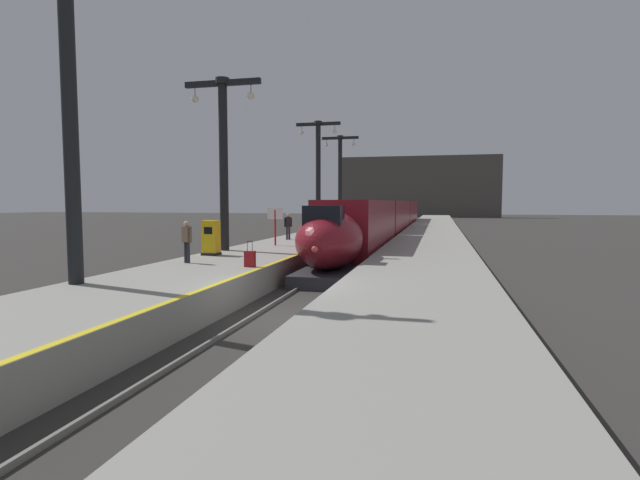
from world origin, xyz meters
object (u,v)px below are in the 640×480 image
object	(u,v)px
station_column_near	(68,73)
station_column_mid	(223,147)
rolling_suitcase	(250,259)
departure_info_board	(275,219)
highspeed_train_main	(387,219)
ticket_machine_yellow	(211,239)
station_column_far	(318,165)
station_column_distant	(340,172)
passenger_mid_platform	(288,224)
passenger_near_edge	(187,238)

from	to	relation	value
station_column_near	station_column_mid	size ratio (longest dim) A/B	1.22
rolling_suitcase	departure_info_board	distance (m)	9.26
highspeed_train_main	ticket_machine_yellow	xyz separation A→B (m)	(-5.55, -24.77, -0.17)
station_column_far	station_column_distant	size ratio (longest dim) A/B	1.00
station_column_mid	passenger_mid_platform	xyz separation A→B (m)	(1.00, 7.54, -4.21)
highspeed_train_main	rolling_suitcase	bearing A→B (deg)	-94.59
station_column_far	passenger_mid_platform	xyz separation A→B (m)	(1.00, -12.18, -4.74)
passenger_near_edge	passenger_mid_platform	bearing A→B (deg)	88.82
highspeed_train_main	station_column_near	distance (m)	33.96
station_column_mid	passenger_mid_platform	world-z (taller)	station_column_mid
rolling_suitcase	passenger_mid_platform	bearing A→B (deg)	101.29
rolling_suitcase	passenger_near_edge	bearing A→B (deg)	169.88
station_column_mid	station_column_far	world-z (taller)	station_column_far
highspeed_train_main	passenger_near_edge	world-z (taller)	highspeed_train_main
station_column_distant	passenger_mid_platform	xyz separation A→B (m)	(1.00, -22.05, -4.75)
station_column_far	passenger_mid_platform	size ratio (longest dim) A/B	5.66
station_column_distant	passenger_mid_platform	bearing A→B (deg)	-87.41
station_column_mid	ticket_machine_yellow	xyz separation A→B (m)	(0.35, -2.24, -4.46)
highspeed_train_main	station_column_near	world-z (taller)	station_column_near
station_column_mid	ticket_machine_yellow	bearing A→B (deg)	-81.13
departure_info_board	highspeed_train_main	bearing A→B (deg)	77.36
station_column_distant	passenger_near_edge	bearing A→B (deg)	-88.79
passenger_mid_platform	ticket_machine_yellow	bearing A→B (deg)	-93.78
station_column_far	ticket_machine_yellow	world-z (taller)	station_column_far
passenger_near_edge	station_column_distant	bearing A→B (deg)	91.21
station_column_far	passenger_mid_platform	world-z (taller)	station_column_far
passenger_near_edge	passenger_mid_platform	distance (m)	12.71
ticket_machine_yellow	departure_info_board	size ratio (longest dim) A/B	0.75
highspeed_train_main	passenger_mid_platform	bearing A→B (deg)	-108.12
passenger_mid_platform	rolling_suitcase	distance (m)	13.50
passenger_mid_platform	departure_info_board	bearing A→B (deg)	-82.21
station_column_near	passenger_mid_platform	size ratio (longest dim) A/B	6.18
station_column_far	rolling_suitcase	xyz separation A→B (m)	(3.64, -25.41, -5.42)
ticket_machine_yellow	station_column_distant	bearing A→B (deg)	90.63
rolling_suitcase	ticket_machine_yellow	distance (m)	4.78
station_column_near	highspeed_train_main	bearing A→B (deg)	79.87
station_column_near	departure_info_board	xyz separation A→B (m)	(1.58, 13.77, -4.69)
departure_info_board	station_column_far	bearing A→B (deg)	95.49
station_column_near	station_column_distant	distance (m)	40.09
station_column_distant	passenger_mid_platform	size ratio (longest dim) A/B	5.67
highspeed_train_main	station_column_distant	world-z (taller)	station_column_distant
station_column_near	station_column_distant	bearing A→B (deg)	90.00
station_column_mid	station_column_far	size ratio (longest dim) A/B	0.90
station_column_distant	departure_info_board	distance (m)	26.70
station_column_distant	departure_info_board	bearing A→B (deg)	-86.56
station_column_far	ticket_machine_yellow	bearing A→B (deg)	-89.09
station_column_near	station_column_mid	bearing A→B (deg)	90.00
passenger_mid_platform	rolling_suitcase	world-z (taller)	passenger_mid_platform
departure_info_board	passenger_near_edge	bearing A→B (deg)	-95.73
station_column_far	departure_info_board	distance (m)	17.06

